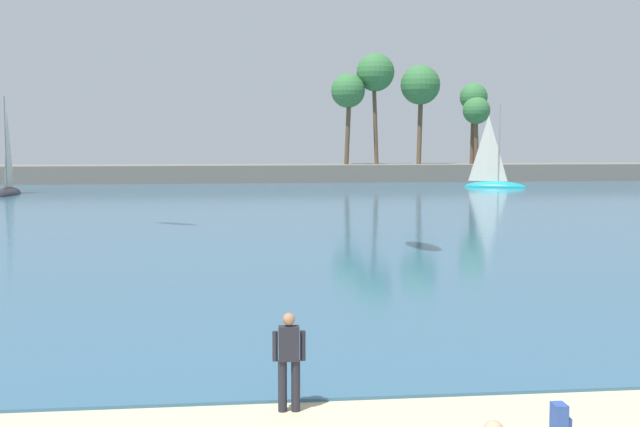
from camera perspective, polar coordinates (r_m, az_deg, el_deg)
The scene contains 6 objects.
sea at distance 71.38m, azimuth -5.48°, elevation 1.39°, with size 220.00×113.55×0.06m, color #33607F.
palm_headland at distance 88.06m, azimuth -4.89°, elevation 4.00°, with size 89.19×6.02×13.27m.
person_at_waterline at distance 14.50m, azimuth -2.06°, elevation -9.56°, with size 0.55×0.21×1.67m.
backpack_spare at distance 14.24m, azimuth 15.58°, elevation -12.89°, with size 0.27×0.30×0.44m.
sailboat_near_shore at distance 79.59m, azimuth 11.41°, elevation 2.23°, with size 5.74×3.95×8.08m.
sailboat_mid_bay at distance 72.53m, azimuth -19.94°, elevation 1.78°, with size 1.79×5.75×8.31m.
Camera 1 is at (-1.75, -5.01, 4.55)m, focal length 48.45 mm.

